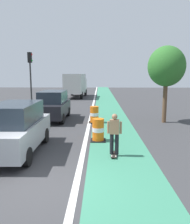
{
  "coord_description": "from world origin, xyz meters",
  "views": [
    {
      "loc": [
        1.58,
        -6.28,
        3.18
      ],
      "look_at": [
        1.32,
        6.42,
        1.1
      ],
      "focal_mm": 36.93,
      "sensor_mm": 36.0,
      "label": 1
    }
  ],
  "objects_px": {
    "skateboarder_on_lane": "(114,133)",
    "parked_suv_second": "(53,105)",
    "traffic_barrel_front": "(98,130)",
    "parked_suv_nearest": "(16,128)",
    "traffic_barrel_mid": "(94,115)",
    "delivery_truck_down_block": "(76,84)",
    "traffic_light_corner": "(30,71)",
    "street_tree_sidewalk": "(166,67)"
  },
  "relations": [
    {
      "from": "parked_suv_second",
      "to": "delivery_truck_down_block",
      "type": "distance_m",
      "value": 16.14
    },
    {
      "from": "traffic_barrel_mid",
      "to": "street_tree_sidewalk",
      "type": "distance_m",
      "value": 5.62
    },
    {
      "from": "traffic_barrel_front",
      "to": "parked_suv_nearest",
      "type": "bearing_deg",
      "value": -152.15
    },
    {
      "from": "skateboarder_on_lane",
      "to": "traffic_light_corner",
      "type": "distance_m",
      "value": 13.98
    },
    {
      "from": "parked_suv_second",
      "to": "delivery_truck_down_block",
      "type": "bearing_deg",
      "value": 90.1
    },
    {
      "from": "skateboarder_on_lane",
      "to": "parked_suv_second",
      "type": "height_order",
      "value": "parked_suv_second"
    },
    {
      "from": "parked_suv_second",
      "to": "traffic_barrel_front",
      "type": "xyz_separation_m",
      "value": [
        3.19,
        -5.22,
        -0.5
      ]
    },
    {
      "from": "parked_suv_second",
      "to": "traffic_barrel_front",
      "type": "height_order",
      "value": "parked_suv_second"
    },
    {
      "from": "skateboarder_on_lane",
      "to": "traffic_light_corner",
      "type": "height_order",
      "value": "traffic_light_corner"
    },
    {
      "from": "traffic_light_corner",
      "to": "street_tree_sidewalk",
      "type": "relative_size",
      "value": 1.02
    },
    {
      "from": "delivery_truck_down_block",
      "to": "street_tree_sidewalk",
      "type": "xyz_separation_m",
      "value": [
        7.6,
        -16.9,
        1.82
      ]
    },
    {
      "from": "parked_suv_nearest",
      "to": "traffic_barrel_mid",
      "type": "relative_size",
      "value": 4.24
    },
    {
      "from": "parked_suv_nearest",
      "to": "parked_suv_second",
      "type": "xyz_separation_m",
      "value": [
        0.13,
        6.97,
        0.0
      ]
    },
    {
      "from": "parked_suv_nearest",
      "to": "traffic_barrel_front",
      "type": "height_order",
      "value": "parked_suv_nearest"
    },
    {
      "from": "parked_suv_second",
      "to": "traffic_light_corner",
      "type": "height_order",
      "value": "traffic_light_corner"
    },
    {
      "from": "traffic_barrel_front",
      "to": "traffic_light_corner",
      "type": "height_order",
      "value": "traffic_light_corner"
    },
    {
      "from": "skateboarder_on_lane",
      "to": "delivery_truck_down_block",
      "type": "bearing_deg",
      "value": 99.37
    },
    {
      "from": "parked_suv_second",
      "to": "traffic_light_corner",
      "type": "bearing_deg",
      "value": 121.96
    },
    {
      "from": "skateboarder_on_lane",
      "to": "parked_suv_second",
      "type": "bearing_deg",
      "value": 117.74
    },
    {
      "from": "parked_suv_nearest",
      "to": "skateboarder_on_lane",
      "type": "bearing_deg",
      "value": -4.69
    },
    {
      "from": "skateboarder_on_lane",
      "to": "parked_suv_second",
      "type": "distance_m",
      "value": 8.25
    },
    {
      "from": "traffic_barrel_front",
      "to": "traffic_light_corner",
      "type": "distance_m",
      "value": 11.99
    },
    {
      "from": "traffic_barrel_front",
      "to": "traffic_barrel_mid",
      "type": "relative_size",
      "value": 1.0
    },
    {
      "from": "delivery_truck_down_block",
      "to": "street_tree_sidewalk",
      "type": "relative_size",
      "value": 1.54
    },
    {
      "from": "traffic_barrel_mid",
      "to": "street_tree_sidewalk",
      "type": "bearing_deg",
      "value": 2.1
    },
    {
      "from": "traffic_barrel_front",
      "to": "street_tree_sidewalk",
      "type": "bearing_deg",
      "value": 45.32
    },
    {
      "from": "skateboarder_on_lane",
      "to": "traffic_light_corner",
      "type": "xyz_separation_m",
      "value": [
        -6.75,
        11.97,
        2.59
      ]
    },
    {
      "from": "traffic_barrel_mid",
      "to": "traffic_barrel_front",
      "type": "bearing_deg",
      "value": -86.21
    },
    {
      "from": "delivery_truck_down_block",
      "to": "parked_suv_nearest",
      "type": "bearing_deg",
      "value": -90.27
    },
    {
      "from": "skateboarder_on_lane",
      "to": "delivery_truck_down_block",
      "type": "relative_size",
      "value": 0.22
    },
    {
      "from": "traffic_barrel_mid",
      "to": "skateboarder_on_lane",
      "type": "bearing_deg",
      "value": -81.68
    },
    {
      "from": "traffic_barrel_front",
      "to": "street_tree_sidewalk",
      "type": "relative_size",
      "value": 0.22
    },
    {
      "from": "street_tree_sidewalk",
      "to": "skateboarder_on_lane",
      "type": "bearing_deg",
      "value": -119.83
    },
    {
      "from": "delivery_truck_down_block",
      "to": "street_tree_sidewalk",
      "type": "distance_m",
      "value": 18.62
    },
    {
      "from": "traffic_barrel_mid",
      "to": "delivery_truck_down_block",
      "type": "relative_size",
      "value": 0.14
    },
    {
      "from": "parked_suv_nearest",
      "to": "parked_suv_second",
      "type": "distance_m",
      "value": 6.97
    },
    {
      "from": "skateboarder_on_lane",
      "to": "traffic_barrel_front",
      "type": "xyz_separation_m",
      "value": [
        -0.65,
        2.08,
        -0.38
      ]
    },
    {
      "from": "parked_suv_nearest",
      "to": "traffic_barrel_front",
      "type": "bearing_deg",
      "value": 27.85
    },
    {
      "from": "delivery_truck_down_block",
      "to": "traffic_light_corner",
      "type": "relative_size",
      "value": 1.51
    },
    {
      "from": "parked_suv_nearest",
      "to": "traffic_barrel_mid",
      "type": "height_order",
      "value": "parked_suv_nearest"
    },
    {
      "from": "skateboarder_on_lane",
      "to": "delivery_truck_down_block",
      "type": "xyz_separation_m",
      "value": [
        -3.87,
        23.42,
        0.94
      ]
    },
    {
      "from": "parked_suv_nearest",
      "to": "parked_suv_second",
      "type": "relative_size",
      "value": 1.0
    }
  ]
}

